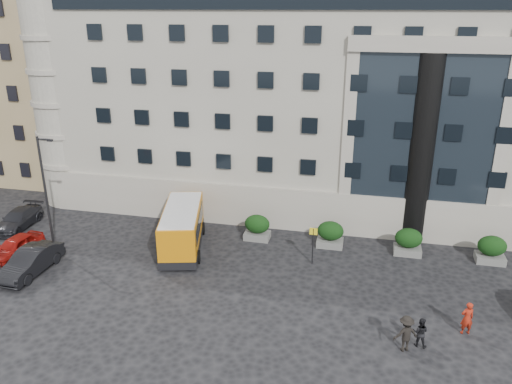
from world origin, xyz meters
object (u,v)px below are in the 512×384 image
hedge_b (257,227)px  minibus (182,227)px  hedge_a (188,221)px  street_lamp (46,190)px  hedge_c (330,234)px  pedestrian_a (467,318)px  hedge_e (491,249)px  parked_car_a (16,247)px  pedestrian_c (406,334)px  pedestrian_b (420,332)px  parked_car_b (31,262)px  parked_car_d (136,184)px  red_truck (109,170)px  hedge_d (408,241)px  parked_car_c (18,219)px  bus_stop_sign (313,240)px

hedge_b → minibus: bearing=-151.4°
hedge_a → street_lamp: (-7.94, -4.80, 3.44)m
hedge_c → pedestrian_a: hedge_c is taller
hedge_e → parked_car_a: 31.29m
pedestrian_c → pedestrian_b: bearing=-169.1°
parked_car_b → parked_car_d: 14.77m
hedge_e → parked_car_a: bearing=-168.6°
street_lamp → pedestrian_a: (25.94, -3.63, -3.46)m
pedestrian_b → parked_car_a: bearing=1.9°
street_lamp → red_truck: bearing=102.7°
street_lamp → pedestrian_b: 24.39m
hedge_d → hedge_e: bearing=0.0°
street_lamp → red_truck: street_lamp is taller
hedge_b → hedge_d: 10.40m
parked_car_a → parked_car_c: bearing=131.9°
street_lamp → minibus: (8.47, 2.25, -2.77)m
street_lamp → parked_car_a: bearing=-144.1°
parked_car_c → pedestrian_b: (28.41, -7.93, 0.11)m
hedge_e → pedestrian_a: 8.88m
hedge_a → bus_stop_sign: bus_stop_sign is taller
hedge_b → parked_car_c: (-17.99, -2.05, -0.25)m
minibus → pedestrian_a: (17.47, -5.88, -0.70)m
parked_car_b → pedestrian_b: bearing=-3.7°
minibus → parked_car_d: 12.40m
hedge_d → street_lamp: bearing=-168.5°
bus_stop_sign → parked_car_b: size_ratio=0.53×
hedge_e → pedestrian_c: 12.04m
street_lamp → red_truck: (-2.97, 13.23, -3.01)m
parked_car_b → parked_car_c: (-5.29, 5.84, -0.11)m
parked_car_c → bus_stop_sign: bearing=-6.1°
pedestrian_c → parked_car_d: bearing=-61.7°
hedge_e → street_lamp: 29.34m
hedge_e → parked_car_d: size_ratio=0.33×
street_lamp → parked_car_d: 12.22m
hedge_a → parked_car_a: hedge_a is taller
parked_car_c → pedestrian_a: pedestrian_a is taller
minibus → red_truck: minibus is taller
hedge_e → parked_car_d: bearing=166.4°
parked_car_b → parked_car_d: size_ratio=0.85×
hedge_c → hedge_e: (10.40, 0.00, 0.00)m
parked_car_c → hedge_e: bearing=-0.7°
bus_stop_sign → minibus: (-8.97, 0.25, -0.13)m
hedge_b → parked_car_d: size_ratio=0.33×
hedge_b → hedge_e: same height
hedge_c → parked_car_b: bearing=-156.2°
hedge_a → parked_car_b: size_ratio=0.39×
bus_stop_sign → parked_car_d: bus_stop_sign is taller
hedge_d → parked_car_b: bearing=-161.1°
hedge_e → parked_car_a: hedge_e is taller
street_lamp → minibus: street_lamp is taller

